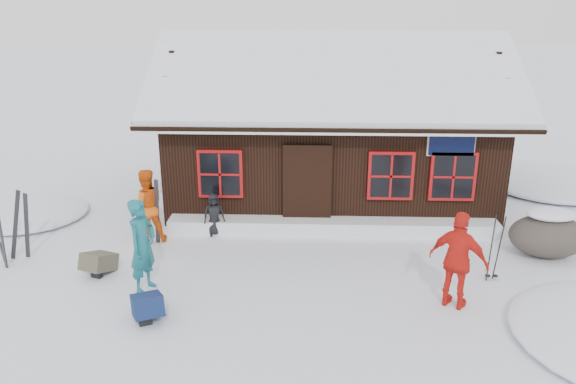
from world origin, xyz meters
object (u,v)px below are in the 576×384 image
skier_orange_right (458,261)px  skier_crouched (214,214)px  backpack_blue (148,310)px  ski_poles (495,249)px  ski_pair_left (21,226)px  skier_orange_left (146,206)px  backpack_olive (99,266)px  boulder (548,234)px  skier_teal (143,246)px

skier_orange_right → skier_crouched: bearing=0.8°
skier_crouched → backpack_blue: skier_crouched is taller
backpack_blue → ski_poles: bearing=-9.7°
skier_crouched → ski_pair_left: bearing=-176.3°
backpack_blue → ski_pair_left: bearing=120.6°
ski_pair_left → skier_orange_right: bearing=-1.8°
skier_orange_left → backpack_blue: size_ratio=2.60×
skier_orange_right → skier_orange_left: bearing=10.6°
skier_orange_left → backpack_olive: size_ratio=2.70×
boulder → ski_pair_left: (-10.96, -0.58, 0.26)m
ski_pair_left → backpack_blue: 3.95m
skier_crouched → backpack_olive: (-1.97, -2.02, -0.33)m
boulder → ski_pair_left: size_ratio=1.03×
skier_crouched → ski_pair_left: ski_pair_left is taller
skier_teal → boulder: skier_teal is taller
ski_poles → skier_crouched: bearing=160.9°
skier_teal → skier_orange_right: size_ratio=1.01×
skier_orange_left → skier_crouched: skier_orange_left is taller
ski_pair_left → ski_poles: size_ratio=1.13×
ski_pair_left → backpack_olive: 1.98m
boulder → ski_pair_left: 10.97m
skier_orange_right → backpack_olive: (-6.72, 0.99, -0.72)m
boulder → ski_pair_left: bearing=-176.9°
skier_teal → boulder: 8.27m
skier_orange_right → backpack_olive: size_ratio=2.85×
skier_orange_right → ski_pair_left: (-8.51, 1.61, -0.16)m
boulder → skier_orange_right: bearing=-138.1°
ski_pair_left → backpack_olive: bearing=-10.0°
skier_teal → skier_orange_right: (5.61, -0.38, -0.01)m
skier_orange_left → ski_pair_left: (-2.35, -0.96, -0.11)m
skier_orange_right → backpack_blue: bearing=39.9°
backpack_blue → backpack_olive: bearing=106.7°
backpack_blue → backpack_olive: 2.15m
skier_crouched → backpack_blue: bearing=-115.3°
backpack_blue → backpack_olive: backpack_blue is taller
skier_orange_left → skier_orange_right: (6.16, -2.57, 0.05)m
skier_crouched → ski_poles: bearing=-35.8°
ski_pair_left → backpack_blue: (3.21, -2.24, -0.55)m
ski_poles → backpack_olive: 7.70m
skier_teal → backpack_blue: bearing=-144.7°
skier_orange_left → backpack_olive: bearing=44.7°
boulder → skier_crouched: bearing=173.5°
boulder → ski_poles: bearing=-141.8°
skier_orange_left → skier_orange_right: skier_orange_right is taller
skier_teal → skier_orange_right: bearing=-75.9°
skier_orange_right → boulder: bearing=-105.0°
skier_crouched → backpack_blue: size_ratio=1.54×
skier_orange_left → backpack_blue: 3.37m
skier_teal → skier_orange_left: size_ratio=1.06×
ski_pair_left → ski_poles: (9.48, -0.58, -0.08)m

